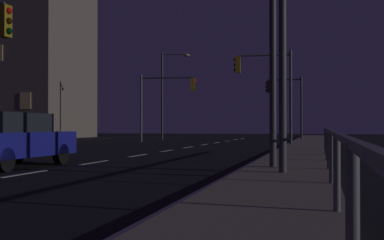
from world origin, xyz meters
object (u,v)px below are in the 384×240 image
traffic_light_far_right (166,94)px  street_lamp_corner (167,87)px  traffic_light_far_left (266,79)px  car (10,139)px  traffic_light_mid_left (285,96)px

traffic_light_far_right → street_lamp_corner: size_ratio=0.67×
traffic_light_far_right → street_lamp_corner: street_lamp_corner is taller
traffic_light_far_left → car: bearing=-109.0°
traffic_light_far_right → car: bearing=-83.9°
traffic_light_mid_left → traffic_light_far_right: (-8.51, -4.16, -0.00)m
car → traffic_light_mid_left: size_ratio=0.90×
car → traffic_light_far_left: 17.66m
traffic_light_mid_left → traffic_light_far_left: traffic_light_far_left is taller
traffic_light_far_left → street_lamp_corner: bearing=128.4°
traffic_light_mid_left → traffic_light_far_left: bearing=-92.0°
car → traffic_light_far_right: bearing=96.1°
car → street_lamp_corner: bearing=98.2°
traffic_light_mid_left → traffic_light_far_left: 10.90m
traffic_light_far_right → traffic_light_far_left: 10.57m
traffic_light_far_right → street_lamp_corner: bearing=106.4°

